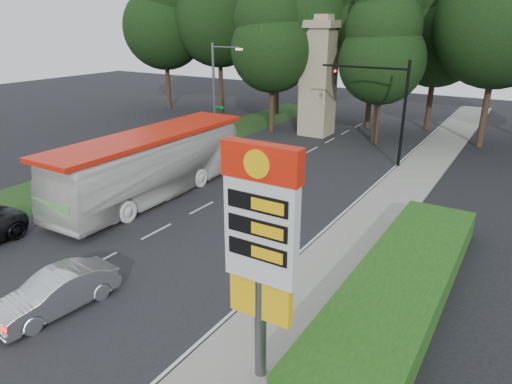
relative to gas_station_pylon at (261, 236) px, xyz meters
The scene contains 17 objects.
ground 10.41m from the gas_station_pylon, 167.77° to the right, with size 120.00×120.00×0.00m, color black.
road_surface 14.30m from the gas_station_pylon, 132.60° to the left, with size 14.00×80.00×0.02m, color black.
sidewalk_right 10.95m from the gas_station_pylon, 94.00° to the left, with size 3.00×80.00×0.12m, color gray.
grass_verge_left 25.01m from the gas_station_pylon, 139.44° to the left, with size 5.00×50.00×0.02m, color #193814.
hedge 7.49m from the gas_station_pylon, 69.05° to the left, with size 3.00×14.00×1.20m, color #1F4913.
gas_station_pylon is the anchor object (origin of this frame).
traffic_signal_mast 22.29m from the gas_station_pylon, 99.09° to the left, with size 6.10×0.35×7.20m.
streetlight_signs 25.74m from the gas_station_pylon, 128.96° to the left, with size 2.75×0.98×8.00m.
monument 30.17m from the gas_station_pylon, 111.80° to the left, with size 3.00×3.00×10.05m.
tree_far_west 44.43m from the gas_station_pylon, 135.18° to the left, with size 8.96×8.96×17.60m.
tree_west_near 40.31m from the gas_station_pylon, 118.74° to the left, with size 8.40×8.40×16.50m.
tree_center_right 34.64m from the gas_station_pylon, 103.95° to the left, with size 9.24×9.24×18.15m.
tree_east_near 35.54m from the gas_station_pylon, 95.22° to the left, with size 8.12×8.12×15.95m.
tree_monument_left 31.28m from the gas_station_pylon, 119.37° to the left, with size 7.28×7.28×14.30m.
tree_monument_right 28.32m from the gas_station_pylon, 101.71° to the left, with size 6.72×6.72×13.20m.
transit_bus 15.81m from the gas_station_pylon, 144.50° to the left, with size 3.11×13.29×3.70m, color white.
sedan_silver 8.62m from the gas_station_pylon, behind, with size 1.50×4.29×1.41m, color #B7B9BF.
Camera 1 is at (14.54, -6.86, 9.52)m, focal length 32.00 mm.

